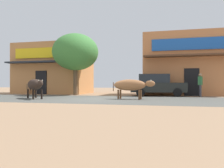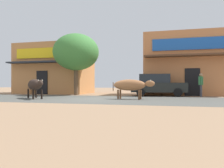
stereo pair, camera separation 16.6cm
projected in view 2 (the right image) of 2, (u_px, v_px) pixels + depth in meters
name	position (u px, v px, depth m)	size (l,w,h in m)	color
ground	(94.00, 99.00, 13.22)	(80.00, 80.00, 0.00)	#987657
asphalt_road	(94.00, 99.00, 13.22)	(72.00, 6.70, 0.00)	#51524C
storefront_left_cafe	(55.00, 69.00, 21.43)	(6.87, 4.94, 4.74)	#C4824A
storefront_right_club	(189.00, 65.00, 18.40)	(7.29, 4.94, 5.08)	#CB7C49
roadside_tree	(76.00, 52.00, 17.83)	(3.75, 3.75, 5.03)	brown
parked_hatchback_car	(157.00, 85.00, 16.37)	(4.23, 2.42, 1.64)	black
cow_near_brown	(35.00, 85.00, 13.45)	(2.32, 2.26, 1.21)	#31241D
cow_far_dark	(131.00, 85.00, 12.91)	(2.56, 0.86, 1.18)	#9D643C
pedestrian_by_shop	(201.00, 83.00, 15.34)	(0.37, 0.61, 1.67)	#3F3F47
cafe_chair_near_tree	(31.00, 88.00, 19.26)	(0.56, 0.56, 0.92)	brown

